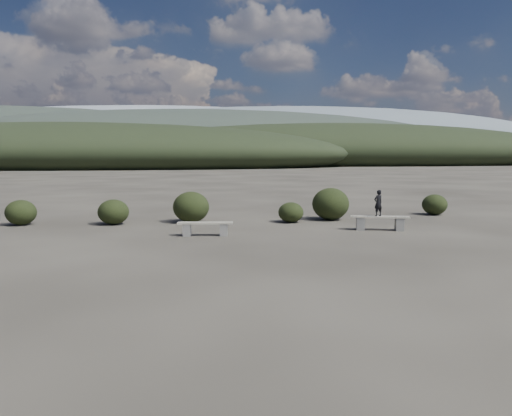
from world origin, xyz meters
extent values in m
plane|color=#2C2822|center=(0.00, 0.00, 0.00)|extent=(1200.00, 1200.00, 0.00)
cube|color=slate|center=(-1.99, 5.43, 0.20)|extent=(0.28, 0.37, 0.40)
cube|color=slate|center=(-0.79, 5.33, 0.20)|extent=(0.28, 0.37, 0.40)
cube|color=gray|center=(-1.39, 5.38, 0.42)|extent=(1.83, 0.54, 0.05)
cube|color=slate|center=(4.06, 6.00, 0.22)|extent=(0.37, 0.45, 0.45)
cube|color=slate|center=(5.35, 5.66, 0.22)|extent=(0.37, 0.45, 0.45)
cube|color=gray|center=(4.70, 5.83, 0.47)|extent=(2.05, 0.91, 0.06)
imported|color=black|center=(4.63, 5.85, 0.96)|extent=(0.39, 0.32, 0.92)
ellipsoid|color=black|center=(-4.79, 8.47, 0.48)|extent=(1.17, 1.17, 0.95)
ellipsoid|color=black|center=(-1.87, 8.69, 0.60)|extent=(1.41, 1.41, 1.21)
ellipsoid|color=black|center=(1.99, 8.20, 0.40)|extent=(0.99, 0.99, 0.79)
ellipsoid|color=black|center=(3.73, 8.76, 0.65)|extent=(1.49, 1.49, 1.30)
ellipsoid|color=black|center=(8.73, 9.86, 0.45)|extent=(1.08, 1.08, 0.90)
ellipsoid|color=black|center=(-8.22, 8.73, 0.48)|extent=(1.12, 1.12, 0.95)
ellipsoid|color=black|center=(-25.00, 90.00, 2.70)|extent=(110.00, 40.00, 12.00)
ellipsoid|color=black|center=(35.00, 110.00, 3.15)|extent=(120.00, 44.00, 14.00)
ellipsoid|color=#29322A|center=(0.00, 160.00, 5.40)|extent=(190.00, 64.00, 24.00)
ellipsoid|color=slate|center=(70.00, 300.00, 9.90)|extent=(340.00, 110.00, 44.00)
ellipsoid|color=gray|center=(-30.00, 400.00, 12.60)|extent=(460.00, 140.00, 56.00)
camera|label=1|loc=(-1.70, -10.80, 2.67)|focal=35.00mm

